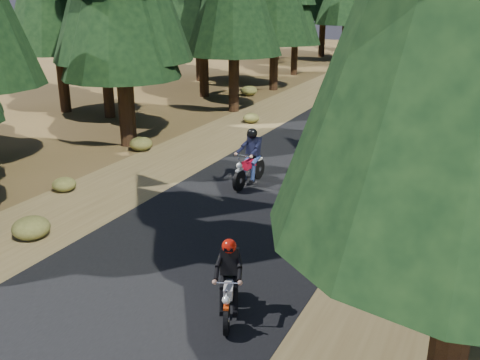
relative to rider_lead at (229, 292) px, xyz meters
The scene contains 7 objects.
ground 3.31m from the rider_lead, 123.71° to the left, with size 120.00×120.00×0.00m, color #413117.
road 7.95m from the rider_lead, 103.24° to the left, with size 6.00×100.00×0.01m, color black.
shoulder_l 10.05m from the rider_lead, 129.72° to the left, with size 3.20×100.00×0.01m, color brown.
shoulder_r 8.22m from the rider_lead, 70.18° to the left, with size 3.20×100.00×0.01m, color brown.
understory_shrubs 9.72m from the rider_lead, 93.70° to the left, with size 15.36×29.25×0.60m.
rider_lead is the anchor object (origin of this frame).
rider_follow 7.30m from the rider_lead, 111.94° to the left, with size 0.70×2.03×1.79m.
Camera 1 is at (5.76, -10.39, 5.72)m, focal length 40.00 mm.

